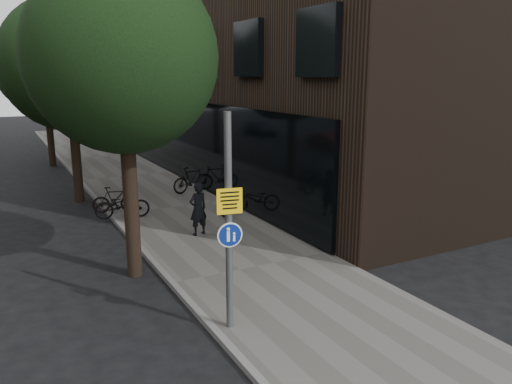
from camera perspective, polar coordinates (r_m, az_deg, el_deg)
ground at (r=10.32m, az=7.88°, el=-15.30°), size 120.00×120.00×0.00m
sidewalk at (r=18.83m, az=-9.49°, el=-1.86°), size 4.50×60.00×0.12m
curb_edge at (r=18.28m, az=-16.19°, el=-2.66°), size 0.15×60.00×0.13m
building_right_dark_brick at (r=32.68m, az=-2.70°, el=20.44°), size 12.00×40.00×18.00m
street_tree_near at (r=12.27m, az=-14.80°, el=13.74°), size 4.40×4.40×7.50m
street_tree_mid at (r=20.63m, az=-20.47°, el=13.01°), size 5.00×5.00×7.80m
street_tree_far at (r=29.57m, az=-22.94°, el=12.64°), size 5.00×5.00×7.80m
signpost at (r=9.30m, az=-3.13°, el=-3.58°), size 0.48×0.14×4.16m
pedestrian at (r=15.27m, az=-6.63°, el=-1.93°), size 0.66×0.51×1.64m
parked_bike_facade_near at (r=17.53m, az=-2.01°, el=-1.03°), size 1.89×1.10×0.94m
parked_bike_facade_far at (r=20.96m, az=-7.37°, el=1.45°), size 1.87×0.93×1.08m
parked_bike_curb_near at (r=17.61m, az=-15.05°, el=-1.39°), size 1.91×0.99×0.96m
parked_bike_curb_far at (r=18.38m, az=-15.82°, el=-0.85°), size 1.63×0.88×0.94m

